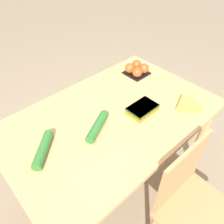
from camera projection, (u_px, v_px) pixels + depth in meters
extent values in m
plane|color=gray|center=(112.00, 179.00, 1.89)|extent=(12.00, 12.00, 0.00)
cube|color=tan|center=(112.00, 117.00, 1.39)|extent=(1.36, 0.87, 0.03)
cylinder|color=tan|center=(132.00, 96.00, 2.16)|extent=(0.06, 0.06, 0.73)
cylinder|color=tan|center=(11.00, 170.00, 1.54)|extent=(0.06, 0.06, 0.73)
cylinder|color=tan|center=(200.00, 139.00, 1.75)|extent=(0.06, 0.06, 0.73)
cube|color=tan|center=(201.00, 216.00, 1.23)|extent=(0.43, 0.41, 0.03)
cube|color=tan|center=(181.00, 173.00, 1.19)|extent=(0.39, 0.03, 0.42)
cylinder|color=tan|center=(185.00, 194.00, 1.57)|extent=(0.04, 0.04, 0.42)
sphere|color=brown|center=(185.00, 96.00, 1.49)|extent=(0.04, 0.04, 0.04)
cylinder|color=#DBCC47|center=(182.00, 102.00, 1.44)|extent=(0.15, 0.09, 0.04)
cylinder|color=#DBCC47|center=(184.00, 103.00, 1.44)|extent=(0.15, 0.11, 0.04)
cylinder|color=#DBCC47|center=(186.00, 103.00, 1.44)|extent=(0.14, 0.13, 0.04)
cylinder|color=#DBCC47|center=(189.00, 103.00, 1.44)|extent=(0.12, 0.14, 0.04)
cylinder|color=#DBCC47|center=(191.00, 103.00, 1.44)|extent=(0.10, 0.15, 0.04)
cylinder|color=#DBCC47|center=(192.00, 102.00, 1.44)|extent=(0.07, 0.15, 0.04)
cube|color=black|center=(136.00, 73.00, 1.73)|extent=(0.17, 0.17, 0.01)
sphere|color=#DB4C1E|center=(137.00, 65.00, 1.74)|extent=(0.08, 0.08, 0.08)
sphere|color=#DB4C1E|center=(130.00, 68.00, 1.70)|extent=(0.08, 0.08, 0.08)
sphere|color=#DB4C1E|center=(144.00, 68.00, 1.70)|extent=(0.08, 0.08, 0.08)
sphere|color=#DB4C1E|center=(137.00, 72.00, 1.66)|extent=(0.08, 0.08, 0.08)
cube|color=orange|center=(142.00, 109.00, 1.39)|extent=(0.19, 0.12, 0.04)
cube|color=#19471E|center=(142.00, 107.00, 1.38)|extent=(0.19, 0.12, 0.01)
cylinder|color=#2D702D|center=(97.00, 126.00, 1.27)|extent=(0.23, 0.15, 0.05)
cylinder|color=#2D702D|center=(43.00, 149.00, 1.15)|extent=(0.21, 0.20, 0.05)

